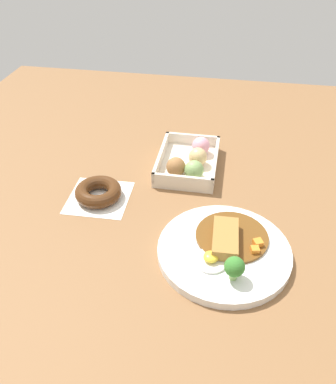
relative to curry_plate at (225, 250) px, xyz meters
name	(u,v)px	position (x,y,z in m)	size (l,w,h in m)	color
ground_plane	(182,207)	(0.13, 0.11, -0.01)	(1.60, 1.60, 0.00)	brown
curry_plate	(225,250)	(0.00, 0.00, 0.00)	(0.27, 0.27, 0.07)	white
donut_box	(190,162)	(0.29, 0.11, 0.01)	(0.21, 0.15, 0.06)	beige
chocolate_ring_donut	(99,191)	(0.14, 0.31, 0.00)	(0.15, 0.15, 0.03)	white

